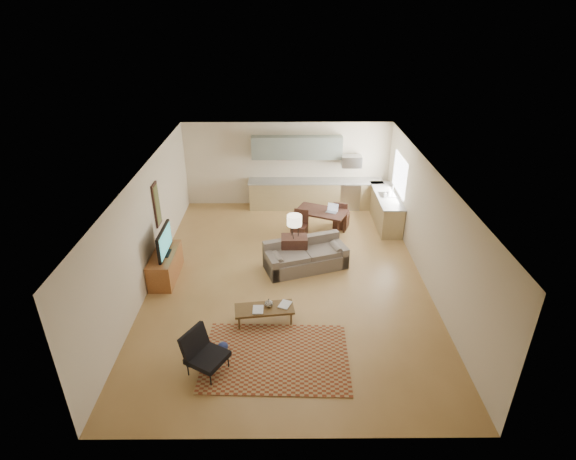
{
  "coord_description": "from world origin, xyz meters",
  "views": [
    {
      "loc": [
        -0.06,
        -9.18,
        6.01
      ],
      "look_at": [
        0.0,
        0.3,
        1.15
      ],
      "focal_mm": 28.0,
      "sensor_mm": 36.0,
      "label": 1
    }
  ],
  "objects_px": {
    "dining_table": "(321,222)",
    "console_table": "(294,250)",
    "sofa": "(306,255)",
    "armchair": "(207,354)",
    "coffee_table": "(265,315)",
    "tv_credenza": "(165,266)"
  },
  "relations": [
    {
      "from": "dining_table",
      "to": "sofa",
      "type": "bearing_deg",
      "value": -80.92
    },
    {
      "from": "tv_credenza",
      "to": "dining_table",
      "type": "bearing_deg",
      "value": 30.46
    },
    {
      "from": "console_table",
      "to": "tv_credenza",
      "type": "bearing_deg",
      "value": -168.91
    },
    {
      "from": "sofa",
      "to": "coffee_table",
      "type": "bearing_deg",
      "value": -132.53
    },
    {
      "from": "console_table",
      "to": "armchair",
      "type": "bearing_deg",
      "value": -113.79
    },
    {
      "from": "console_table",
      "to": "sofa",
      "type": "bearing_deg",
      "value": -40.15
    },
    {
      "from": "armchair",
      "to": "dining_table",
      "type": "distance_m",
      "value": 5.94
    },
    {
      "from": "coffee_table",
      "to": "armchair",
      "type": "distance_m",
      "value": 1.71
    },
    {
      "from": "sofa",
      "to": "coffee_table",
      "type": "distance_m",
      "value": 2.35
    },
    {
      "from": "tv_credenza",
      "to": "dining_table",
      "type": "height_order",
      "value": "dining_table"
    },
    {
      "from": "sofa",
      "to": "dining_table",
      "type": "xyz_separation_m",
      "value": [
        0.51,
        1.9,
        -0.01
      ]
    },
    {
      "from": "armchair",
      "to": "tv_credenza",
      "type": "xyz_separation_m",
      "value": [
        -1.5,
        3.13,
        -0.08
      ]
    },
    {
      "from": "tv_credenza",
      "to": "console_table",
      "type": "distance_m",
      "value": 3.18
    },
    {
      "from": "tv_credenza",
      "to": "console_table",
      "type": "height_order",
      "value": "console_table"
    },
    {
      "from": "sofa",
      "to": "console_table",
      "type": "distance_m",
      "value": 0.37
    },
    {
      "from": "armchair",
      "to": "coffee_table",
      "type": "bearing_deg",
      "value": -4.42
    },
    {
      "from": "sofa",
      "to": "tv_credenza",
      "type": "relative_size",
      "value": 1.48
    },
    {
      "from": "dining_table",
      "to": "console_table",
      "type": "bearing_deg",
      "value": -91.52
    },
    {
      "from": "armchair",
      "to": "dining_table",
      "type": "bearing_deg",
      "value": 6.13
    },
    {
      "from": "dining_table",
      "to": "tv_credenza",
      "type": "bearing_deg",
      "value": -125.35
    },
    {
      "from": "armchair",
      "to": "console_table",
      "type": "xyz_separation_m",
      "value": [
        1.62,
        3.77,
        -0.03
      ]
    },
    {
      "from": "sofa",
      "to": "tv_credenza",
      "type": "height_order",
      "value": "sofa"
    }
  ]
}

